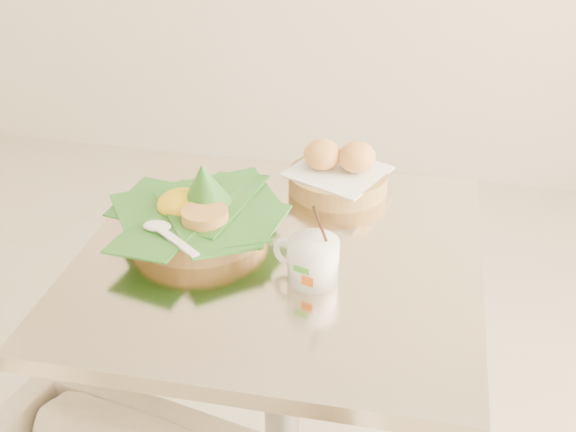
% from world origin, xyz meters
% --- Properties ---
extents(cafe_table, '(0.71, 0.71, 0.75)m').
position_xyz_m(cafe_table, '(0.20, -0.05, 0.53)').
color(cafe_table, gray).
rests_on(cafe_table, floor).
extents(rice_basket, '(0.31, 0.32, 0.16)m').
position_xyz_m(rice_basket, '(0.03, -0.01, 0.79)').
color(rice_basket, '#A58146').
rests_on(rice_basket, cafe_table).
extents(bread_basket, '(0.22, 0.22, 0.10)m').
position_xyz_m(bread_basket, '(0.26, 0.21, 0.79)').
color(bread_basket, '#A58146').
rests_on(bread_basket, cafe_table).
extents(coffee_mug, '(0.12, 0.09, 0.15)m').
position_xyz_m(coffee_mug, '(0.26, -0.12, 0.79)').
color(coffee_mug, white).
rests_on(coffee_mug, cafe_table).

